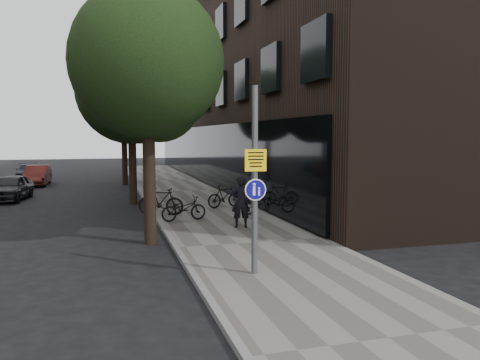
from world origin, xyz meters
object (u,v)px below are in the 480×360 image
object	(u,v)px
signpost	(255,180)
parked_bike_facade_near	(259,203)
pedestrian	(241,202)
parked_car_near	(10,187)

from	to	relation	value
signpost	parked_bike_facade_near	world-z (taller)	signpost
pedestrian	parked_car_near	distance (m)	13.70
signpost	parked_bike_facade_near	size ratio (longest dim) A/B	2.71
parked_car_near	signpost	bearing A→B (deg)	-57.10
parked_car_near	parked_bike_facade_near	bearing A→B (deg)	-30.63
signpost	parked_car_near	bearing A→B (deg)	120.14
parked_bike_facade_near	parked_car_near	size ratio (longest dim) A/B	0.41
signpost	pedestrian	xyz separation A→B (m)	(1.17, 5.13, -1.23)
pedestrian	signpost	bearing A→B (deg)	87.01
pedestrian	parked_car_near	xyz separation A→B (m)	(-8.87, 10.43, -0.35)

